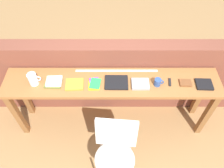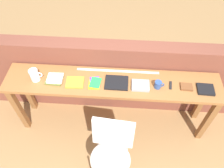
{
  "view_description": "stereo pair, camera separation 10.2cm",
  "coord_description": "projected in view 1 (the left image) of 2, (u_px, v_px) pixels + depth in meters",
  "views": [
    {
      "loc": [
        0.0,
        -1.3,
        2.79
      ],
      "look_at": [
        0.0,
        0.25,
        0.9
      ],
      "focal_mm": 35.0,
      "sensor_mm": 36.0,
      "label": 1
    },
    {
      "loc": [
        0.11,
        -1.3,
        2.79
      ],
      "look_at": [
        0.0,
        0.25,
        0.9
      ],
      "focal_mm": 35.0,
      "sensor_mm": 36.0,
      "label": 2
    }
  ],
  "objects": [
    {
      "name": "pitcher_white",
      "position": [
        33.0,
        79.0,
        2.42
      ],
      "size": [
        0.14,
        0.1,
        0.18
      ],
      "color": "white",
      "rests_on": "sideboard"
    },
    {
      "name": "ground_plane",
      "position": [
        112.0,
        140.0,
        2.98
      ],
      "size": [
        40.0,
        40.0,
        0.0
      ],
      "primitive_type": "plane",
      "color": "#9E7547"
    },
    {
      "name": "pamphlet_pile_colourful",
      "position": [
        94.0,
        83.0,
        2.47
      ],
      "size": [
        0.15,
        0.19,
        0.01
      ],
      "color": "orange",
      "rests_on": "sideboard"
    },
    {
      "name": "book_repair_rightmost",
      "position": [
        204.0,
        85.0,
        2.45
      ],
      "size": [
        0.19,
        0.16,
        0.03
      ],
      "primitive_type": "cube",
      "rotation": [
        0.0,
        0.0,
        -0.04
      ],
      "color": "black",
      "rests_on": "sideboard"
    },
    {
      "name": "book_open_centre",
      "position": [
        116.0,
        82.0,
        2.47
      ],
      "size": [
        0.26,
        0.21,
        0.02
      ],
      "primitive_type": "cube",
      "rotation": [
        0.0,
        0.0,
        -0.01
      ],
      "color": "black",
      "rests_on": "sideboard"
    },
    {
      "name": "chair_white_moulded",
      "position": [
        115.0,
        150.0,
        2.34
      ],
      "size": [
        0.48,
        0.49,
        0.89
      ],
      "color": "silver",
      "rests_on": "ground"
    },
    {
      "name": "ruler_metal_back_edge",
      "position": [
        117.0,
        71.0,
        2.6
      ],
      "size": [
        0.98,
        0.03,
        0.0
      ],
      "primitive_type": "cube",
      "color": "silver",
      "rests_on": "sideboard"
    },
    {
      "name": "leather_journal_brown",
      "position": [
        185.0,
        83.0,
        2.46
      ],
      "size": [
        0.13,
        0.11,
        0.02
      ],
      "primitive_type": "cube",
      "rotation": [
        0.0,
        0.0,
        -0.04
      ],
      "color": "brown",
      "rests_on": "sideboard"
    },
    {
      "name": "sideboard",
      "position": [
        112.0,
        89.0,
        2.6
      ],
      "size": [
        2.5,
        0.44,
        0.88
      ],
      "color": "#996033",
      "rests_on": "ground"
    },
    {
      "name": "magazine_cycling",
      "position": [
        75.0,
        84.0,
        2.45
      ],
      "size": [
        0.21,
        0.18,
        0.02
      ],
      "primitive_type": "cube",
      "rotation": [
        0.0,
        0.0,
        0.05
      ],
      "color": "gold",
      "rests_on": "sideboard"
    },
    {
      "name": "book_grey_hardcover",
      "position": [
        140.0,
        84.0,
        2.45
      ],
      "size": [
        0.2,
        0.15,
        0.04
      ],
      "primitive_type": "cube",
      "rotation": [
        0.0,
        0.0,
        -0.0
      ],
      "color": "#9E9EA3",
      "rests_on": "sideboard"
    },
    {
      "name": "multitool_folded",
      "position": [
        170.0,
        82.0,
        2.47
      ],
      "size": [
        0.04,
        0.11,
        0.02
      ],
      "primitive_type": "cube",
      "rotation": [
        0.0,
        0.0,
        -0.12
      ],
      "color": "black",
      "rests_on": "sideboard"
    },
    {
      "name": "brick_wall_back",
      "position": [
        112.0,
        77.0,
        2.95
      ],
      "size": [
        6.0,
        0.2,
        1.14
      ],
      "primitive_type": "cube",
      "color": "brown",
      "rests_on": "ground"
    },
    {
      "name": "mug",
      "position": [
        158.0,
        82.0,
        2.43
      ],
      "size": [
        0.11,
        0.08,
        0.09
      ],
      "color": "#2D4C8C",
      "rests_on": "sideboard"
    },
    {
      "name": "book_stack_leftmost",
      "position": [
        54.0,
        82.0,
        2.46
      ],
      "size": [
        0.2,
        0.17,
        0.05
      ],
      "color": "olive",
      "rests_on": "sideboard"
    }
  ]
}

